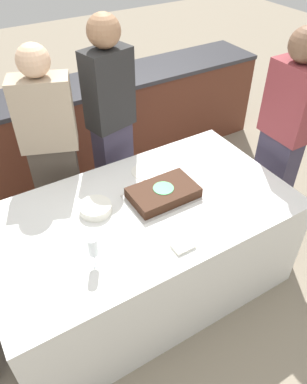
{
  "coord_description": "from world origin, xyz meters",
  "views": [
    {
      "loc": [
        -0.84,
        -1.53,
        2.38
      ],
      "look_at": [
        0.09,
        0.0,
        0.87
      ],
      "focal_mm": 35.0,
      "sensor_mm": 36.0,
      "label": 1
    }
  ],
  "objects": [
    {
      "name": "utensil_pile",
      "position": [
        0.04,
        -0.4,
        0.78
      ],
      "size": [
        0.12,
        0.09,
        0.02
      ],
      "color": "white",
      "rests_on": "dining_table"
    },
    {
      "name": "side_plate_right_edge",
      "position": [
        0.84,
        0.12,
        0.78
      ],
      "size": [
        0.2,
        0.2,
        0.0
      ],
      "color": "white",
      "rests_on": "dining_table"
    },
    {
      "name": "plate_stack",
      "position": [
        -0.26,
        0.13,
        0.8
      ],
      "size": [
        0.2,
        0.2,
        0.05
      ],
      "color": "white",
      "rests_on": "dining_table"
    },
    {
      "name": "back_counter",
      "position": [
        0.0,
        1.62,
        0.46
      ],
      "size": [
        4.4,
        0.58,
        0.92
      ],
      "color": "#5B2D1E",
      "rests_on": "ground_plane"
    },
    {
      "name": "person_standing_back",
      "position": [
        -0.3,
        0.76,
        0.85
      ],
      "size": [
        0.43,
        0.33,
        1.64
      ],
      "rotation": [
        0.0,
        0.0,
        2.77
      ],
      "color": "#4C4238",
      "rests_on": "ground_plane"
    },
    {
      "name": "side_plate_near_cake",
      "position": [
        0.22,
        0.33,
        0.78
      ],
      "size": [
        0.2,
        0.2,
        0.0
      ],
      "color": "white",
      "rests_on": "dining_table"
    },
    {
      "name": "cake",
      "position": [
        0.18,
        0.03,
        0.81
      ],
      "size": [
        0.47,
        0.31,
        0.08
      ],
      "color": "#B7B2AD",
      "rests_on": "dining_table"
    },
    {
      "name": "ground_plane",
      "position": [
        0.0,
        0.0,
        0.0
      ],
      "size": [
        14.0,
        14.0,
        0.0
      ],
      "primitive_type": "plane",
      "color": "gray"
    },
    {
      "name": "person_seated_right",
      "position": [
        1.2,
        0.0,
        0.9
      ],
      "size": [
        0.23,
        0.36,
        1.7
      ],
      "rotation": [
        0.0,
        0.0,
        -1.57
      ],
      "color": "#383347",
      "rests_on": "ground_plane"
    },
    {
      "name": "dining_table",
      "position": [
        0.0,
        0.0,
        0.39
      ],
      "size": [
        1.97,
        1.09,
        0.77
      ],
      "color": "silver",
      "rests_on": "ground_plane"
    },
    {
      "name": "person_cutting_cake",
      "position": [
        0.18,
        0.76,
        0.93
      ],
      "size": [
        0.37,
        0.27,
        1.74
      ],
      "rotation": [
        0.0,
        0.0,
        -2.91
      ],
      "color": "#383347",
      "rests_on": "ground_plane"
    },
    {
      "name": "wine_glass",
      "position": [
        -0.43,
        -0.25,
        0.91
      ],
      "size": [
        0.06,
        0.06,
        0.19
      ],
      "color": "white",
      "rests_on": "dining_table"
    }
  ]
}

